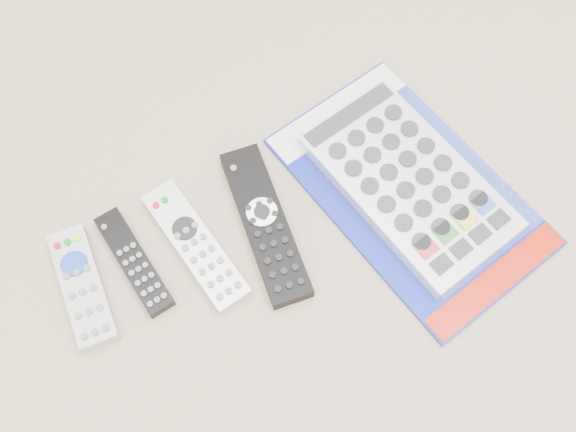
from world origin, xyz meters
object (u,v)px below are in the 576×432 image
remote_slim_black (134,262)px  jumbo_remote_packaged (409,182)px  remote_large_black (265,224)px  remote_small_grey (83,287)px  remote_silver_dvd (196,245)px

remote_slim_black → jumbo_remote_packaged: bearing=-16.8°
remote_large_black → remote_small_grey: bearing=-179.1°
remote_small_grey → remote_silver_dvd: (0.15, -0.02, -0.00)m
remote_slim_black → jumbo_remote_packaged: jumbo_remote_packaged is taller
remote_silver_dvd → jumbo_remote_packaged: (0.29, -0.06, 0.01)m
remote_slim_black → remote_silver_dvd: (0.08, -0.02, 0.00)m
remote_large_black → jumbo_remote_packaged: (0.20, -0.04, 0.01)m
remote_slim_black → remote_large_black: (0.17, -0.04, 0.00)m
remote_large_black → jumbo_remote_packaged: bearing=-3.0°
remote_silver_dvd → jumbo_remote_packaged: jumbo_remote_packaged is taller
remote_silver_dvd → remote_large_black: bearing=-17.3°
remote_small_grey → remote_silver_dvd: remote_small_grey is taller
jumbo_remote_packaged → remote_silver_dvd: bearing=159.6°
remote_small_grey → remote_large_black: 0.24m
remote_silver_dvd → remote_large_black: remote_large_black is taller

